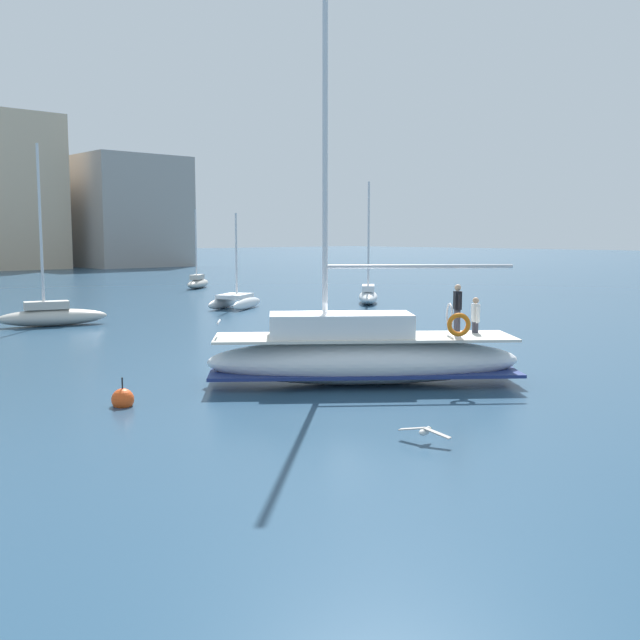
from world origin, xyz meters
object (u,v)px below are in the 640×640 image
(seagull, at_px, (425,431))
(mooring_buoy, at_px, (123,399))
(moored_sloop_far, at_px, (52,314))
(moored_cutter_right, at_px, (235,300))
(moored_catamaran, at_px, (198,282))
(main_sailboat, at_px, (361,354))
(moored_cutter_left, at_px, (368,295))

(seagull, relative_size, mooring_buoy, 1.39)
(mooring_buoy, bearing_deg, moored_sloop_far, 72.61)
(moored_sloop_far, height_order, moored_cutter_right, moored_sloop_far)
(moored_catamaran, relative_size, mooring_buoy, 7.45)
(seagull, bearing_deg, mooring_buoy, 112.47)
(moored_catamaran, bearing_deg, mooring_buoy, -125.68)
(main_sailboat, distance_m, moored_cutter_left, 26.99)
(moored_cutter_left, height_order, moored_cutter_right, moored_cutter_left)
(moored_catamaran, bearing_deg, moored_cutter_right, -116.07)
(main_sailboat, relative_size, moored_sloop_far, 1.47)
(seagull, xyz_separation_m, mooring_buoy, (-3.20, 7.73, -0.09))
(moored_cutter_left, relative_size, moored_cutter_right, 1.36)
(moored_sloop_far, bearing_deg, moored_cutter_right, 4.56)
(moored_cutter_left, xyz_separation_m, seagull, (-23.29, -24.12, -0.30))
(moored_sloop_far, bearing_deg, seagull, -95.65)
(moored_catamaran, bearing_deg, seagull, -117.40)
(moored_cutter_left, distance_m, seagull, 33.53)
(moored_catamaran, distance_m, mooring_buoy, 44.42)
(main_sailboat, xyz_separation_m, moored_cutter_right, (10.88, 21.63, -0.40))
(moored_sloop_far, relative_size, moored_catamaran, 1.34)
(main_sailboat, distance_m, mooring_buoy, 7.26)
(main_sailboat, xyz_separation_m, seagull, (-3.70, -5.56, -0.64))
(main_sailboat, height_order, mooring_buoy, main_sailboat)
(moored_sloop_far, height_order, seagull, moored_sloop_far)
(moored_sloop_far, bearing_deg, main_sailboat, -86.95)
(moored_catamaran, height_order, moored_cutter_right, moored_catamaran)
(main_sailboat, bearing_deg, moored_sloop_far, 93.05)
(moored_sloop_far, distance_m, moored_cutter_left, 20.80)
(mooring_buoy, bearing_deg, main_sailboat, -17.44)
(main_sailboat, bearing_deg, moored_cutter_left, 43.44)
(moored_sloop_far, bearing_deg, moored_catamaran, 41.16)
(moored_sloop_far, relative_size, mooring_buoy, 10.01)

